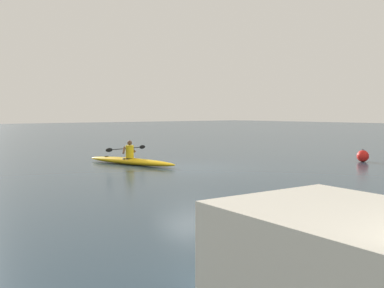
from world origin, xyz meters
name	(u,v)px	position (x,y,z in m)	size (l,w,h in m)	color
ground_plane	(190,168)	(0.00, 0.00, 0.00)	(160.00, 160.00, 0.00)	#283D4C
kayak	(130,161)	(1.29, -2.63, 0.15)	(1.98, 4.99, 0.29)	#EAB214
kayaker	(129,150)	(1.30, -2.69, 0.62)	(2.40, 0.73, 0.77)	yellow
mooring_buoy_red_near	(363,156)	(-7.70, 3.19, 0.27)	(0.54, 0.54, 0.59)	red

